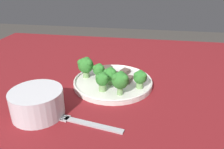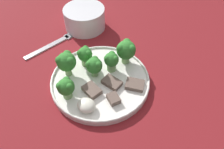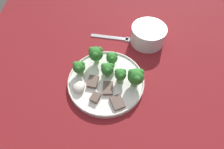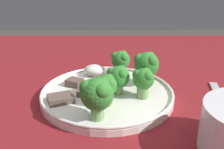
% 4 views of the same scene
% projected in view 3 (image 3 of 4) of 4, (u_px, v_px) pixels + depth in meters
% --- Properties ---
extents(ground_plane, '(8.00, 8.00, 0.00)m').
position_uv_depth(ground_plane, '(123.00, 134.00, 1.23)').
color(ground_plane, '#4C4742').
extents(table, '(1.19, 1.17, 0.76)m').
position_uv_depth(table, '(132.00, 85.00, 0.68)').
color(table, maroon).
rests_on(table, ground_plane).
extents(dinner_plate, '(0.25, 0.25, 0.02)m').
position_uv_depth(dinner_plate, '(106.00, 81.00, 0.58)').
color(dinner_plate, white).
rests_on(dinner_plate, table).
extents(fork, '(0.06, 0.21, 0.00)m').
position_uv_depth(fork, '(116.00, 38.00, 0.70)').
color(fork, '#B2B2B7').
rests_on(fork, table).
extents(cream_bowl, '(0.13, 0.13, 0.07)m').
position_uv_depth(cream_bowl, '(148.00, 35.00, 0.67)').
color(cream_bowl, silver).
rests_on(cream_bowl, table).
extents(broccoli_floret_near_rim_left, '(0.04, 0.04, 0.05)m').
position_uv_depth(broccoli_floret_near_rim_left, '(107.00, 69.00, 0.56)').
color(broccoli_floret_near_rim_left, '#7FA866').
rests_on(broccoli_floret_near_rim_left, dinner_plate).
extents(broccoli_floret_center_left, '(0.04, 0.04, 0.05)m').
position_uv_depth(broccoli_floret_center_left, '(120.00, 75.00, 0.54)').
color(broccoli_floret_center_left, '#7FA866').
rests_on(broccoli_floret_center_left, dinner_plate).
extents(broccoli_floret_back_left, '(0.04, 0.04, 0.06)m').
position_uv_depth(broccoli_floret_back_left, '(112.00, 58.00, 0.58)').
color(broccoli_floret_back_left, '#7FA866').
rests_on(broccoli_floret_back_left, dinner_plate).
extents(broccoli_floret_front_left, '(0.05, 0.05, 0.07)m').
position_uv_depth(broccoli_floret_front_left, '(136.00, 77.00, 0.53)').
color(broccoli_floret_front_left, '#7FA866').
rests_on(broccoli_floret_front_left, dinner_plate).
extents(broccoli_floret_center_back, '(0.04, 0.04, 0.05)m').
position_uv_depth(broccoli_floret_center_back, '(79.00, 68.00, 0.56)').
color(broccoli_floret_center_back, '#7FA866').
rests_on(broccoli_floret_center_back, dinner_plate).
extents(broccoli_floret_mid_cluster, '(0.05, 0.05, 0.07)m').
position_uv_depth(broccoli_floret_mid_cluster, '(96.00, 54.00, 0.58)').
color(broccoli_floret_mid_cluster, '#7FA866').
rests_on(broccoli_floret_mid_cluster, dinner_plate).
extents(meat_slice_front_slice, '(0.04, 0.04, 0.01)m').
position_uv_depth(meat_slice_front_slice, '(95.00, 98.00, 0.53)').
color(meat_slice_front_slice, brown).
rests_on(meat_slice_front_slice, dinner_plate).
extents(meat_slice_middle_slice, '(0.05, 0.04, 0.01)m').
position_uv_depth(meat_slice_middle_slice, '(93.00, 82.00, 0.56)').
color(meat_slice_middle_slice, brown).
rests_on(meat_slice_middle_slice, dinner_plate).
extents(meat_slice_rear_slice, '(0.05, 0.03, 0.01)m').
position_uv_depth(meat_slice_rear_slice, '(108.00, 88.00, 0.55)').
color(meat_slice_rear_slice, brown).
rests_on(meat_slice_rear_slice, dinner_plate).
extents(meat_slice_edge_slice, '(0.05, 0.05, 0.01)m').
position_uv_depth(meat_slice_edge_slice, '(117.00, 102.00, 0.52)').
color(meat_slice_edge_slice, brown).
rests_on(meat_slice_edge_slice, dinner_plate).
extents(sauce_dollop, '(0.04, 0.04, 0.02)m').
position_uv_depth(sauce_dollop, '(78.00, 87.00, 0.55)').
color(sauce_dollop, silver).
rests_on(sauce_dollop, dinner_plate).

